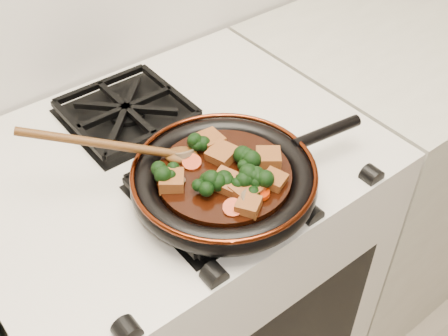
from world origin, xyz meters
TOP-DOWN VIEW (x-y plane):
  - stove at (0.00, 1.69)m, footprint 0.76×0.60m
  - burner_grate_front at (0.00, 1.55)m, footprint 0.23×0.23m
  - burner_grate_back at (0.00, 1.83)m, footprint 0.23×0.23m
  - skillet at (0.02, 1.53)m, footprint 0.44×0.31m
  - braising_sauce at (0.01, 1.53)m, footprint 0.22×0.22m
  - tofu_cube_0 at (0.02, 1.47)m, footprint 0.04×0.04m
  - tofu_cube_1 at (-0.00, 1.51)m, footprint 0.06×0.06m
  - tofu_cube_2 at (0.09, 1.51)m, footprint 0.06×0.06m
  - tofu_cube_3 at (-0.07, 1.56)m, footprint 0.06×0.06m
  - tofu_cube_4 at (0.06, 1.46)m, footprint 0.05×0.05m
  - tofu_cube_5 at (-0.01, 1.45)m, footprint 0.05×0.05m
  - tofu_cube_6 at (0.04, 1.60)m, footprint 0.04×0.04m
  - tofu_cube_7 at (0.01, 1.47)m, footprint 0.04×0.05m
  - tofu_cube_8 at (0.03, 1.56)m, footprint 0.06×0.05m
  - broccoli_floret_0 at (-0.07, 1.58)m, footprint 0.08×0.08m
  - broccoli_floret_1 at (0.01, 1.47)m, footprint 0.07×0.08m
  - broccoli_floret_2 at (-0.04, 1.51)m, footprint 0.08×0.08m
  - broccoli_floret_3 at (0.05, 1.52)m, footprint 0.09×0.08m
  - broccoli_floret_4 at (0.03, 1.48)m, footprint 0.08×0.08m
  - broccoli_floret_5 at (0.05, 1.47)m, footprint 0.07×0.08m
  - broccoli_floret_6 at (0.01, 1.61)m, footprint 0.09×0.08m
  - broccoli_floret_7 at (-0.01, 1.51)m, footprint 0.09×0.08m
  - carrot_coin_0 at (-0.03, 1.46)m, footprint 0.03×0.03m
  - carrot_coin_1 at (-0.02, 1.58)m, footprint 0.03×0.03m
  - carrot_coin_2 at (0.01, 1.45)m, footprint 0.03×0.03m
  - carrot_coin_3 at (0.04, 1.56)m, footprint 0.03×0.03m
  - carrot_coin_4 at (0.03, 1.46)m, footprint 0.03×0.03m
  - mushroom_slice_0 at (-0.01, 1.61)m, footprint 0.05×0.05m
  - mushroom_slice_1 at (0.00, 1.45)m, footprint 0.05×0.05m
  - mushroom_slice_2 at (-0.06, 1.56)m, footprint 0.03×0.03m
  - wooden_spoon at (-0.08, 1.65)m, footprint 0.15×0.11m

SIDE VIEW (x-z plane):
  - stove at x=0.00m, z-range 0.00..0.90m
  - burner_grate_front at x=0.00m, z-range 0.90..0.93m
  - burner_grate_back at x=0.00m, z-range 0.90..0.93m
  - skillet at x=0.02m, z-range 0.92..0.97m
  - braising_sauce at x=0.01m, z-range 0.94..0.96m
  - carrot_coin_0 at x=-0.03m, z-range 0.95..0.97m
  - carrot_coin_1 at x=-0.02m, z-range 0.95..0.97m
  - carrot_coin_2 at x=0.01m, z-range 0.95..0.97m
  - carrot_coin_3 at x=0.04m, z-range 0.96..0.97m
  - carrot_coin_4 at x=0.03m, z-range 0.96..0.97m
  - mushroom_slice_0 at x=-0.01m, z-range 0.95..0.98m
  - mushroom_slice_1 at x=0.00m, z-range 0.95..0.98m
  - mushroom_slice_2 at x=-0.06m, z-range 0.95..0.98m
  - tofu_cube_4 at x=0.06m, z-range 0.95..0.98m
  - tofu_cube_5 at x=-0.01m, z-range 0.96..0.98m
  - tofu_cube_0 at x=0.02m, z-range 0.96..0.98m
  - tofu_cube_7 at x=0.01m, z-range 0.95..0.98m
  - tofu_cube_1 at x=0.00m, z-range 0.95..0.98m
  - broccoli_floret_7 at x=-0.01m, z-range 0.94..1.00m
  - tofu_cube_6 at x=0.04m, z-range 0.95..0.98m
  - tofu_cube_3 at x=-0.07m, z-range 0.95..0.98m
  - tofu_cube_8 at x=0.03m, z-range 0.95..0.98m
  - tofu_cube_2 at x=0.09m, z-range 0.95..0.98m
  - broccoli_floret_1 at x=0.01m, z-range 0.94..1.00m
  - broccoli_floret_0 at x=-0.07m, z-range 0.93..1.01m
  - broccoli_floret_6 at x=0.01m, z-range 0.93..1.01m
  - broccoli_floret_2 at x=-0.04m, z-range 0.94..1.00m
  - broccoli_floret_3 at x=0.05m, z-range 0.94..1.00m
  - broccoli_floret_5 at x=0.05m, z-range 0.94..1.01m
  - broccoli_floret_4 at x=0.03m, z-range 0.94..1.01m
  - wooden_spoon at x=-0.08m, z-range 0.85..1.12m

